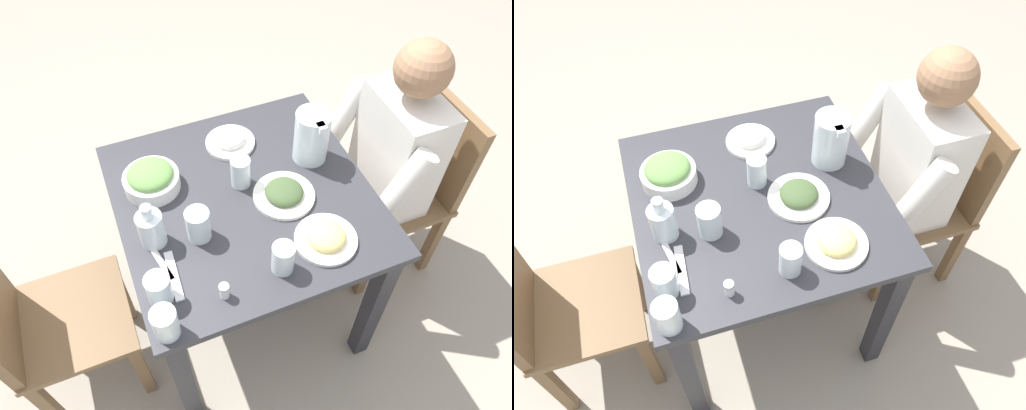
% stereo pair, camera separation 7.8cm
% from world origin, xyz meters
% --- Properties ---
extents(ground_plane, '(8.00, 8.00, 0.00)m').
position_xyz_m(ground_plane, '(0.00, 0.00, 0.00)').
color(ground_plane, gray).
extents(dining_table, '(0.82, 0.82, 0.75)m').
position_xyz_m(dining_table, '(0.00, 0.00, 0.61)').
color(dining_table, '#2D2D33').
rests_on(dining_table, ground_plane).
extents(chair_near, '(0.40, 0.40, 0.85)m').
position_xyz_m(chair_near, '(0.05, -0.75, 0.48)').
color(chair_near, brown).
rests_on(chair_near, ground_plane).
extents(chair_far, '(0.40, 0.40, 0.85)m').
position_xyz_m(chair_far, '(-0.03, 0.75, 0.48)').
color(chair_far, brown).
rests_on(chair_far, ground_plane).
extents(diner_near, '(0.48, 0.53, 1.15)m').
position_xyz_m(diner_near, '(0.05, -0.54, 0.62)').
color(diner_near, silver).
rests_on(diner_near, ground_plane).
extents(water_pitcher, '(0.16, 0.12, 0.19)m').
position_xyz_m(water_pitcher, '(0.09, -0.28, 0.85)').
color(water_pitcher, silver).
rests_on(water_pitcher, dining_table).
extents(salad_bowl, '(0.19, 0.19, 0.09)m').
position_xyz_m(salad_bowl, '(0.15, 0.27, 0.80)').
color(salad_bowl, white).
rests_on(salad_bowl, dining_table).
extents(plate_dolmas, '(0.20, 0.20, 0.05)m').
position_xyz_m(plate_dolmas, '(-0.05, -0.12, 0.77)').
color(plate_dolmas, white).
rests_on(plate_dolmas, dining_table).
extents(plate_yoghurt, '(0.18, 0.18, 0.06)m').
position_xyz_m(plate_yoghurt, '(0.25, -0.04, 0.77)').
color(plate_yoghurt, white).
rests_on(plate_yoghurt, dining_table).
extents(plate_fries, '(0.19, 0.19, 0.05)m').
position_xyz_m(plate_fries, '(-0.26, -0.17, 0.77)').
color(plate_fries, white).
rests_on(plate_fries, dining_table).
extents(water_glass_by_pitcher, '(0.07, 0.07, 0.10)m').
position_xyz_m(water_glass_by_pitcher, '(-0.29, -0.01, 0.81)').
color(water_glass_by_pitcher, silver).
rests_on(water_glass_by_pitcher, dining_table).
extents(water_glass_far_right, '(0.08, 0.08, 0.11)m').
position_xyz_m(water_glass_far_right, '(-0.09, 0.18, 0.81)').
color(water_glass_far_right, silver).
rests_on(water_glass_far_right, dining_table).
extents(water_glass_near_left, '(0.07, 0.07, 0.11)m').
position_xyz_m(water_glass_near_left, '(0.06, -0.01, 0.81)').
color(water_glass_near_left, silver).
rests_on(water_glass_near_left, dining_table).
extents(water_glass_near_right, '(0.07, 0.07, 0.11)m').
position_xyz_m(water_glass_near_right, '(-0.36, 0.36, 0.81)').
color(water_glass_near_right, silver).
rests_on(water_glass_near_right, dining_table).
extents(water_glass_far_left, '(0.07, 0.07, 0.10)m').
position_xyz_m(water_glass_far_left, '(-0.26, 0.35, 0.80)').
color(water_glass_far_left, silver).
rests_on(water_glass_far_left, dining_table).
extents(oil_carafe, '(0.08, 0.08, 0.16)m').
position_xyz_m(oil_carafe, '(-0.06, 0.32, 0.81)').
color(oil_carafe, silver).
rests_on(oil_carafe, dining_table).
extents(salt_shaker, '(0.03, 0.03, 0.05)m').
position_xyz_m(salt_shaker, '(-0.32, 0.18, 0.78)').
color(salt_shaker, white).
rests_on(salt_shaker, dining_table).
extents(fork_near, '(0.17, 0.04, 0.01)m').
position_xyz_m(fork_near, '(-0.20, 0.30, 0.76)').
color(fork_near, silver).
rests_on(fork_near, dining_table).
extents(knife_near, '(0.18, 0.06, 0.01)m').
position_xyz_m(knife_near, '(-0.12, 0.32, 0.76)').
color(knife_near, silver).
rests_on(knife_near, dining_table).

